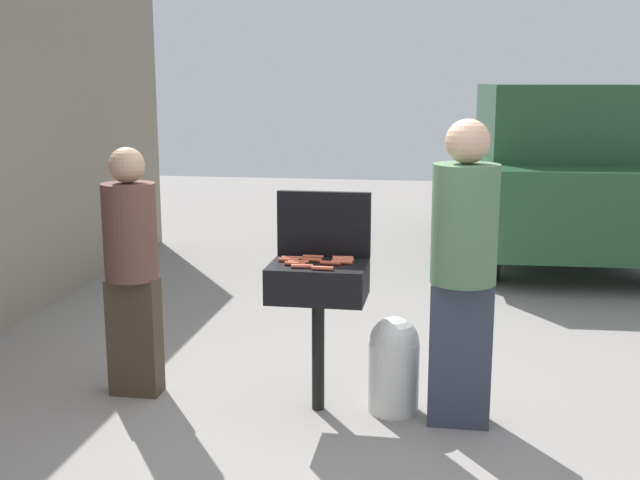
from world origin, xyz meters
TOP-DOWN VIEW (x-y plane):
  - ground_plane at (0.00, 0.00)m, footprint 24.00×24.00m
  - bbq_grill at (-0.15, 0.11)m, footprint 0.60×0.44m
  - grill_lid_open at (-0.15, 0.33)m, footprint 0.60×0.05m
  - hot_dog_0 at (-0.07, 0.09)m, footprint 0.13×0.04m
  - hot_dog_1 at (-0.22, -0.02)m, footprint 0.13×0.04m
  - hot_dog_2 at (-0.26, 0.08)m, footprint 0.13×0.04m
  - hot_dog_3 at (-0.33, 0.19)m, footprint 0.13×0.04m
  - hot_dog_4 at (-0.27, 0.04)m, footprint 0.13×0.03m
  - hot_dog_5 at (0.00, 0.19)m, footprint 0.13×0.03m
  - hot_dog_6 at (-0.33, 0.13)m, footprint 0.13×0.03m
  - hot_dog_7 at (-0.01, 0.24)m, footprint 0.13×0.04m
  - hot_dog_8 at (-0.00, 0.13)m, footprint 0.13×0.03m
  - hot_dog_9 at (-0.09, -0.05)m, footprint 0.13×0.03m
  - hot_dog_10 at (-0.20, 0.24)m, footprint 0.13×0.03m
  - hot_dog_11 at (-0.20, 0.16)m, footprint 0.13×0.03m
  - propane_tank at (0.33, 0.16)m, footprint 0.32×0.32m
  - person_left at (-1.39, 0.17)m, footprint 0.35×0.35m
  - person_right at (0.73, 0.05)m, footprint 0.39×0.39m
  - parked_minivan at (1.89, 5.20)m, footprint 2.19×4.48m

SIDE VIEW (x-z plane):
  - ground_plane at x=0.00m, z-range 0.00..0.00m
  - propane_tank at x=0.33m, z-range 0.01..0.63m
  - bbq_grill at x=-0.15m, z-range 0.33..1.28m
  - person_left at x=-1.39m, z-range 0.07..1.72m
  - hot_dog_0 at x=-0.07m, z-range 0.95..0.98m
  - hot_dog_1 at x=-0.22m, z-range 0.95..0.98m
  - hot_dog_2 at x=-0.26m, z-range 0.95..0.98m
  - hot_dog_3 at x=-0.33m, z-range 0.95..0.98m
  - hot_dog_4 at x=-0.27m, z-range 0.95..0.98m
  - hot_dog_5 at x=0.00m, z-range 0.95..0.98m
  - hot_dog_6 at x=-0.33m, z-range 0.95..0.98m
  - hot_dog_7 at x=-0.01m, z-range 0.95..0.98m
  - hot_dog_8 at x=0.00m, z-range 0.95..0.98m
  - hot_dog_9 at x=-0.09m, z-range 0.95..0.98m
  - hot_dog_10 at x=-0.20m, z-range 0.95..0.98m
  - hot_dog_11 at x=-0.20m, z-range 0.95..0.98m
  - person_right at x=0.73m, z-range 0.08..1.93m
  - parked_minivan at x=1.89m, z-range 0.02..2.04m
  - grill_lid_open at x=-0.15m, z-range 0.95..1.37m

